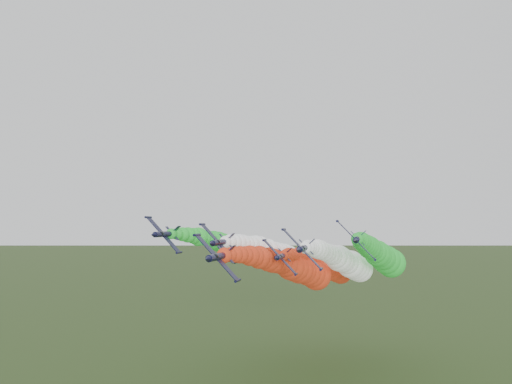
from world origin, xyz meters
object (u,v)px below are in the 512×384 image
at_px(jet_inner_right, 346,262).
at_px(jet_outer_right, 380,256).
at_px(jet_lead, 295,268).
at_px(jet_outer_left, 247,251).
at_px(jet_trail, 325,266).
at_px(jet_inner_left, 287,257).

relative_size(jet_inner_right, jet_outer_right, 0.99).
relative_size(jet_lead, jet_outer_right, 1.00).
distance_m(jet_inner_right, jet_outer_right, 11.36).
relative_size(jet_inner_right, jet_outer_left, 1.00).
bearing_deg(jet_trail, jet_inner_right, -62.93).
bearing_deg(jet_inner_left, jet_outer_right, 12.42).
bearing_deg(jet_lead, jet_inner_left, 107.76).
bearing_deg(jet_trail, jet_inner_left, -123.54).
bearing_deg(jet_inner_right, jet_outer_right, 27.08).
bearing_deg(jet_outer_left, jet_outer_right, 1.41).
height_order(jet_outer_right, jet_trail, jet_outer_right).
height_order(jet_outer_left, jet_outer_right, jet_outer_left).
bearing_deg(jet_outer_right, jet_inner_left, -167.58).
xyz_separation_m(jet_lead, jet_outer_left, (-18.15, 19.70, 3.26)).
relative_size(jet_inner_right, jet_trail, 1.00).
height_order(jet_lead, jet_inner_left, jet_inner_left).
xyz_separation_m(jet_outer_left, jet_outer_right, (40.69, 1.00, -0.89)).
bearing_deg(jet_trail, jet_lead, -100.08).
xyz_separation_m(jet_inner_left, jet_outer_right, (27.25, 6.00, 0.41)).
height_order(jet_lead, jet_outer_right, jet_outer_right).
relative_size(jet_inner_left, jet_outer_left, 1.00).
bearing_deg(jet_inner_left, jet_trail, 56.46).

